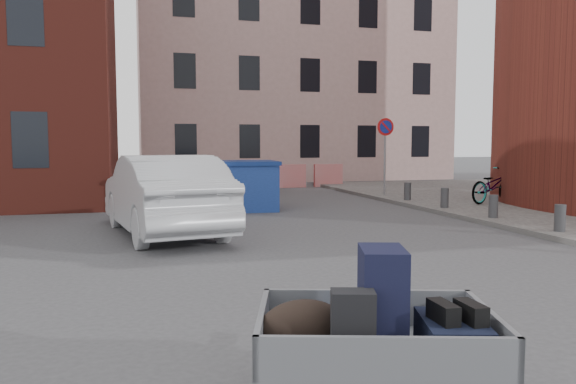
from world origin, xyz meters
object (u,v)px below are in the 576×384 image
object	(u,v)px
trailer	(374,335)
dumpster	(218,186)
silver_car	(164,195)
bicycle	(493,185)

from	to	relation	value
trailer	dumpster	size ratio (longest dim) A/B	0.57
dumpster	silver_car	size ratio (longest dim) A/B	0.68
dumpster	silver_car	xyz separation A→B (m)	(-1.70, -3.81, 0.13)
bicycle	trailer	bearing A→B (deg)	120.61
trailer	dumpster	world-z (taller)	dumpster
silver_car	bicycle	xyz separation A→B (m)	(9.82, 2.56, -0.19)
trailer	dumpster	bearing A→B (deg)	103.31
trailer	bicycle	distance (m)	14.22
trailer	silver_car	xyz separation A→B (m)	(-0.96, 8.56, 0.23)
trailer	bicycle	xyz separation A→B (m)	(8.86, 11.12, 0.04)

